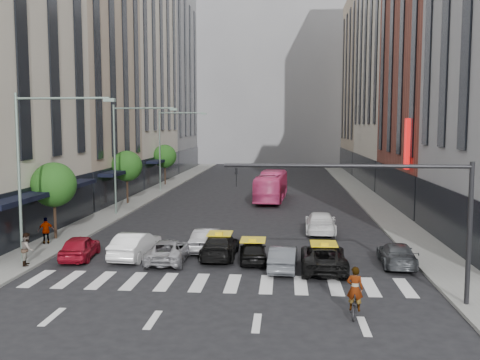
% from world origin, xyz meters
% --- Properties ---
extents(ground, '(160.00, 160.00, 0.00)m').
position_xyz_m(ground, '(0.00, 0.00, 0.00)').
color(ground, black).
rests_on(ground, ground).
extents(sidewalk_left, '(3.00, 96.00, 0.15)m').
position_xyz_m(sidewalk_left, '(-11.50, 30.00, 0.07)').
color(sidewalk_left, slate).
rests_on(sidewalk_left, ground).
extents(sidewalk_right, '(3.00, 96.00, 0.15)m').
position_xyz_m(sidewalk_right, '(11.50, 30.00, 0.07)').
color(sidewalk_right, slate).
rests_on(sidewalk_right, ground).
extents(building_left_b, '(8.00, 16.00, 24.00)m').
position_xyz_m(building_left_b, '(-17.00, 28.00, 12.00)').
color(building_left_b, tan).
rests_on(building_left_b, ground).
extents(building_left_c, '(8.00, 20.00, 36.00)m').
position_xyz_m(building_left_c, '(-17.00, 46.00, 18.00)').
color(building_left_c, beige).
rests_on(building_left_c, ground).
extents(building_left_d, '(8.00, 18.00, 30.00)m').
position_xyz_m(building_left_d, '(-17.00, 65.00, 15.00)').
color(building_left_d, gray).
rests_on(building_left_d, ground).
extents(building_right_b, '(8.00, 18.00, 26.00)m').
position_xyz_m(building_right_b, '(17.00, 27.00, 13.00)').
color(building_right_b, brown).
rests_on(building_right_b, ground).
extents(building_right_c, '(8.00, 20.00, 40.00)m').
position_xyz_m(building_right_c, '(17.00, 46.00, 20.00)').
color(building_right_c, beige).
rests_on(building_right_c, ground).
extents(building_right_d, '(8.00, 18.00, 28.00)m').
position_xyz_m(building_right_d, '(17.00, 65.00, 14.00)').
color(building_right_d, tan).
rests_on(building_right_d, ground).
extents(building_far, '(30.00, 10.00, 36.00)m').
position_xyz_m(building_far, '(0.00, 85.00, 18.00)').
color(building_far, gray).
rests_on(building_far, ground).
extents(tree_near, '(2.88, 2.88, 4.95)m').
position_xyz_m(tree_near, '(-11.80, 10.00, 3.65)').
color(tree_near, black).
rests_on(tree_near, sidewalk_left).
extents(tree_mid, '(2.88, 2.88, 4.95)m').
position_xyz_m(tree_mid, '(-11.80, 26.00, 3.65)').
color(tree_mid, black).
rests_on(tree_mid, sidewalk_left).
extents(tree_far, '(2.88, 2.88, 4.95)m').
position_xyz_m(tree_far, '(-11.80, 42.00, 3.65)').
color(tree_far, black).
rests_on(tree_far, sidewalk_left).
extents(streetlamp_near, '(5.38, 0.25, 9.00)m').
position_xyz_m(streetlamp_near, '(-10.04, 4.00, 5.90)').
color(streetlamp_near, gray).
rests_on(streetlamp_near, sidewalk_left).
extents(streetlamp_mid, '(5.38, 0.25, 9.00)m').
position_xyz_m(streetlamp_mid, '(-10.04, 20.00, 5.90)').
color(streetlamp_mid, gray).
rests_on(streetlamp_mid, sidewalk_left).
extents(streetlamp_far, '(5.38, 0.25, 9.00)m').
position_xyz_m(streetlamp_far, '(-10.04, 36.00, 5.90)').
color(streetlamp_far, gray).
rests_on(streetlamp_far, sidewalk_left).
extents(traffic_signal, '(10.10, 0.20, 6.00)m').
position_xyz_m(traffic_signal, '(7.69, -1.00, 4.47)').
color(traffic_signal, black).
rests_on(traffic_signal, ground).
extents(liberty_sign, '(0.30, 0.70, 4.00)m').
position_xyz_m(liberty_sign, '(12.60, 20.00, 6.00)').
color(liberty_sign, red).
rests_on(liberty_sign, ground).
extents(car_red, '(2.00, 4.10, 1.35)m').
position_xyz_m(car_red, '(-8.38, 5.45, 0.67)').
color(car_red, maroon).
rests_on(car_red, ground).
extents(car_white_front, '(2.03, 4.62, 1.48)m').
position_xyz_m(car_white_front, '(-5.34, 5.94, 0.74)').
color(car_white_front, white).
rests_on(car_white_front, ground).
extents(car_silver, '(2.13, 4.51, 1.24)m').
position_xyz_m(car_silver, '(-3.27, 5.26, 0.62)').
color(car_silver, '#9F9FA4').
rests_on(car_silver, ground).
extents(taxi_left, '(1.95, 4.71, 1.36)m').
position_xyz_m(taxi_left, '(-0.60, 6.41, 0.68)').
color(taxi_left, black).
rests_on(taxi_left, ground).
extents(taxi_center, '(1.73, 3.68, 1.22)m').
position_xyz_m(taxi_center, '(1.32, 5.53, 0.61)').
color(taxi_center, black).
rests_on(taxi_center, ground).
extents(car_grey_mid, '(1.58, 3.96, 1.28)m').
position_xyz_m(car_grey_mid, '(2.97, 4.08, 0.64)').
color(car_grey_mid, '#45494E').
rests_on(car_grey_mid, ground).
extents(taxi_right, '(2.40, 5.00, 1.38)m').
position_xyz_m(taxi_right, '(5.04, 4.20, 0.69)').
color(taxi_right, black).
rests_on(taxi_right, ground).
extents(car_grey_curb, '(1.94, 4.35, 1.24)m').
position_xyz_m(car_grey_curb, '(9.00, 5.46, 0.62)').
color(car_grey_curb, '#3D4145').
rests_on(car_grey_curb, ground).
extents(car_row2_left, '(1.80, 4.29, 1.38)m').
position_xyz_m(car_row2_left, '(-1.48, 7.99, 0.69)').
color(car_row2_left, '#9D9DA2').
rests_on(car_row2_left, ground).
extents(car_row2_right, '(2.24, 5.13, 1.47)m').
position_xyz_m(car_row2_right, '(5.52, 13.94, 0.73)').
color(car_row2_right, white).
rests_on(car_row2_right, ground).
extents(bus, '(3.17, 10.50, 2.88)m').
position_xyz_m(bus, '(1.71, 29.68, 1.44)').
color(bus, '#E64383').
rests_on(bus, ground).
extents(motorcycle, '(0.82, 1.60, 0.80)m').
position_xyz_m(motorcycle, '(5.77, -2.49, 0.40)').
color(motorcycle, black).
rests_on(motorcycle, ground).
extents(rider, '(0.71, 0.54, 1.76)m').
position_xyz_m(rider, '(5.77, -2.49, 1.68)').
color(rider, gray).
rests_on(rider, motorcycle).
extents(pedestrian_near, '(0.88, 1.00, 1.72)m').
position_xyz_m(pedestrian_near, '(-10.40, 3.39, 1.01)').
color(pedestrian_near, gray).
rests_on(pedestrian_near, sidewalk_left).
extents(pedestrian_far, '(1.04, 0.83, 1.65)m').
position_xyz_m(pedestrian_far, '(-11.66, 8.36, 0.98)').
color(pedestrian_far, gray).
rests_on(pedestrian_far, sidewalk_left).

